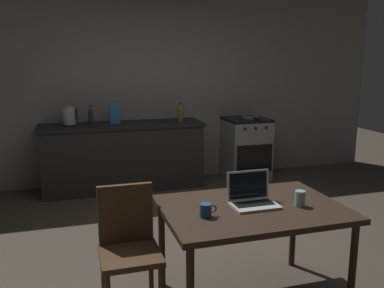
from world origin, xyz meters
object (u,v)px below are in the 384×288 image
at_px(dining_table, 252,215).
at_px(frying_pan, 251,117).
at_px(stove_oven, 246,148).
at_px(electric_kettle, 69,116).
at_px(chair, 128,242).
at_px(laptop, 252,199).
at_px(drinking_glass, 300,198).
at_px(bottle_b, 91,115).
at_px(bottle, 180,113).
at_px(coffee_mug, 206,210).
at_px(cereal_box, 115,113).

distance_m(dining_table, frying_pan, 3.24).
xyz_separation_m(stove_oven, electric_kettle, (-2.47, 0.00, 0.57)).
relative_size(chair, laptop, 2.76).
relative_size(electric_kettle, frying_pan, 0.60).
distance_m(drinking_glass, bottle_b, 3.38).
distance_m(dining_table, bottle_b, 3.20).
relative_size(dining_table, drinking_glass, 11.31).
xyz_separation_m(bottle, coffee_mug, (-0.65, -3.01, -0.24)).
xyz_separation_m(dining_table, electric_kettle, (-1.19, 2.97, 0.36)).
height_order(stove_oven, frying_pan, frying_pan).
xyz_separation_m(dining_table, frying_pan, (1.34, 2.94, 0.26)).
relative_size(coffee_mug, drinking_glass, 1.05).
distance_m(bottle, bottle_b, 1.20).
bearing_deg(electric_kettle, drinking_glass, -63.84).
relative_size(electric_kettle, coffee_mug, 2.20).
height_order(bottle, cereal_box, cereal_box).
bearing_deg(cereal_box, laptop, -78.28).
distance_m(bottle, frying_pan, 1.07).
bearing_deg(stove_oven, frying_pan, -26.88).
bearing_deg(chair, cereal_box, 92.38).
bearing_deg(dining_table, bottle, 84.57).
relative_size(dining_table, bottle, 4.81).
xyz_separation_m(electric_kettle, bottle, (1.46, -0.05, -0.00)).
distance_m(electric_kettle, bottle, 1.46).
relative_size(bottle, frying_pan, 0.61).
height_order(bottle, coffee_mug, bottle).
relative_size(bottle, coffee_mug, 2.24).
xyz_separation_m(stove_oven, bottle_b, (-2.20, 0.08, 0.56)).
relative_size(chair, coffee_mug, 7.59).
xyz_separation_m(cereal_box, bottle_b, (-0.31, 0.06, -0.03)).
distance_m(laptop, bottle, 2.92).
height_order(frying_pan, bottle_b, bottle_b).
height_order(electric_kettle, coffee_mug, electric_kettle).
height_order(chair, laptop, laptop).
bearing_deg(electric_kettle, cereal_box, 1.97).
bearing_deg(laptop, coffee_mug, -171.58).
height_order(electric_kettle, frying_pan, electric_kettle).
height_order(electric_kettle, cereal_box, cereal_box).
bearing_deg(coffee_mug, chair, 153.26).
bearing_deg(coffee_mug, laptop, 16.83).
relative_size(stove_oven, cereal_box, 3.15).
bearing_deg(dining_table, bottle_b, 106.67).
bearing_deg(coffee_mug, cereal_box, 94.27).
bearing_deg(stove_oven, laptop, -113.48).
bearing_deg(drinking_glass, frying_pan, 71.36).
relative_size(laptop, bottle, 1.23).
xyz_separation_m(frying_pan, cereal_box, (-1.94, 0.05, 0.12)).
height_order(dining_table, laptop, laptop).
distance_m(coffee_mug, cereal_box, 3.10).
xyz_separation_m(bottle, frying_pan, (1.06, 0.02, -0.10)).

